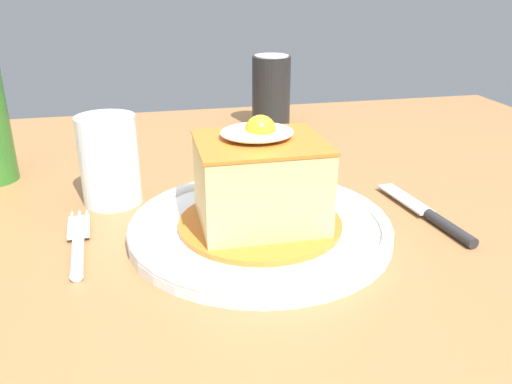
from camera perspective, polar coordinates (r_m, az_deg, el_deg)
The scene contains 7 objects.
dining_table at distance 0.69m, azimuth -0.16°, elevation -9.51°, with size 1.22×0.93×0.78m.
main_plate at distance 0.56m, azimuth 0.44°, elevation -3.72°, with size 0.27×0.27×0.02m.
sandwich_meal at distance 0.54m, azimuth 0.44°, elevation 0.86°, with size 0.17×0.17×0.12m.
fork at distance 0.55m, azimuth -18.57°, elevation -5.52°, with size 0.03×0.14×0.01m.
knife at distance 0.61m, azimuth 18.73°, elevation -2.74°, with size 0.04×0.17×0.01m.
soda_can at distance 0.93m, azimuth 1.64°, elevation 10.70°, with size 0.07×0.07×0.12m.
drinking_glass at distance 0.64m, azimuth -15.40°, elevation 2.70°, with size 0.07×0.07×0.10m.
Camera 1 is at (-0.12, -0.57, 1.03)m, focal length 37.28 mm.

